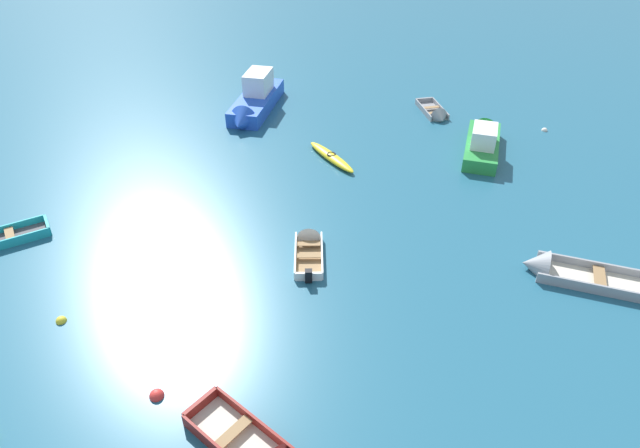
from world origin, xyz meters
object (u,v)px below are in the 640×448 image
Objects in this scene: kayak_yellow_cluster_inner at (331,157)px; mooring_buoy_outer_edge at (61,321)px; mooring_buoy_trailing at (157,396)px; motor_launch_green_outer_right at (483,140)px; motor_launch_blue_back_row_center at (254,101)px; rowboat_white_near_camera at (309,245)px; rowboat_grey_foreground_center at (437,115)px; rowboat_grey_distant_center at (558,270)px; mooring_buoy_near_foreground at (544,131)px.

kayak_yellow_cluster_inner is 9.77× the size of mooring_buoy_outer_edge.
kayak_yellow_cluster_inner reaches higher than mooring_buoy_trailing.
mooring_buoy_trailing is at bearing -135.29° from motor_launch_green_outer_right.
motor_launch_blue_back_row_center is 2.10× the size of rowboat_white_near_camera.
rowboat_grey_foreground_center reaches higher than kayak_yellow_cluster_inner.
rowboat_grey_foreground_center is at bearing 108.84° from motor_launch_green_outer_right.
rowboat_white_near_camera is (-8.04, -11.42, 0.02)m from rowboat_grey_foreground_center.
rowboat_white_near_camera is (2.32, -13.04, -0.50)m from motor_launch_blue_back_row_center.
mooring_buoy_trailing is (-13.93, -4.31, -0.19)m from rowboat_grey_distant_center.
mooring_buoy_outer_edge is (-8.54, -3.30, -0.17)m from rowboat_white_near_camera.
motor_launch_blue_back_row_center is 19.83m from mooring_buoy_trailing.
motor_launch_blue_back_row_center reaches higher than rowboat_white_near_camera.
mooring_buoy_outer_edge is at bearing -150.23° from mooring_buoy_near_foreground.
rowboat_white_near_camera is at bearing 21.14° from mooring_buoy_outer_edge.
motor_launch_blue_back_row_center is at bearing 100.09° from rowboat_white_near_camera.
motor_launch_green_outer_right is (11.70, -5.56, -0.14)m from motor_launch_blue_back_row_center.
kayak_yellow_cluster_inner is 8.05× the size of mooring_buoy_trailing.
kayak_yellow_cluster_inner is at bearing 45.52° from mooring_buoy_outer_edge.
rowboat_grey_foreground_center is 7.10× the size of mooring_buoy_trailing.
motor_launch_green_outer_right reaches higher than kayak_yellow_cluster_inner.
mooring_buoy_trailing reaches higher than mooring_buoy_near_foreground.
motor_launch_blue_back_row_center is 12.95m from motor_launch_green_outer_right.
rowboat_grey_distant_center is at bearing -110.91° from mooring_buoy_near_foreground.
rowboat_white_near_camera is 12.01m from motor_launch_green_outer_right.
motor_launch_green_outer_right reaches higher than mooring_buoy_trailing.
motor_launch_blue_back_row_center reaches higher than rowboat_grey_foreground_center.
rowboat_grey_foreground_center is 1.00× the size of rowboat_white_near_camera.
motor_launch_blue_back_row_center is 17.50m from mooring_buoy_outer_edge.
rowboat_white_near_camera is 9.16m from mooring_buoy_outer_edge.
rowboat_grey_foreground_center is 0.88× the size of kayak_yellow_cluster_inner.
motor_launch_green_outer_right is at bearing 31.05° from mooring_buoy_outer_edge.
motor_launch_green_outer_right is (7.81, 0.49, 0.35)m from kayak_yellow_cluster_inner.
rowboat_grey_foreground_center is 22.17m from mooring_buoy_trailing.
rowboat_grey_distant_center is (11.39, -15.35, -0.47)m from motor_launch_blue_back_row_center.
kayak_yellow_cluster_inner is at bearing -57.26° from motor_launch_blue_back_row_center.
motor_launch_blue_back_row_center reaches higher than motor_launch_green_outer_right.
mooring_buoy_trailing is (-14.24, -14.10, -0.52)m from motor_launch_green_outer_right.
mooring_buoy_near_foreground is (22.05, 12.61, 0.00)m from mooring_buoy_outer_edge.
rowboat_grey_foreground_center is 0.58× the size of motor_launch_green_outer_right.
rowboat_white_near_camera is 9.69× the size of mooring_buoy_near_foreground.
motor_launch_blue_back_row_center is 18.04× the size of mooring_buoy_outer_edge.
mooring_buoy_trailing is 24.31m from mooring_buoy_near_foreground.
rowboat_white_near_camera is 0.88× the size of kayak_yellow_cluster_inner.
rowboat_grey_distant_center is at bearing -51.10° from kayak_yellow_cluster_inner.
rowboat_grey_foreground_center reaches higher than mooring_buoy_outer_edge.
mooring_buoy_outer_edge is (-10.11, -10.30, -0.17)m from kayak_yellow_cluster_inner.
mooring_buoy_near_foreground is (15.83, -3.73, -0.66)m from motor_launch_blue_back_row_center.
motor_launch_blue_back_row_center is 14.86× the size of mooring_buoy_trailing.
rowboat_grey_distant_center is 10.63× the size of mooring_buoy_trailing.
mooring_buoy_trailing is at bearing -41.93° from mooring_buoy_outer_edge.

